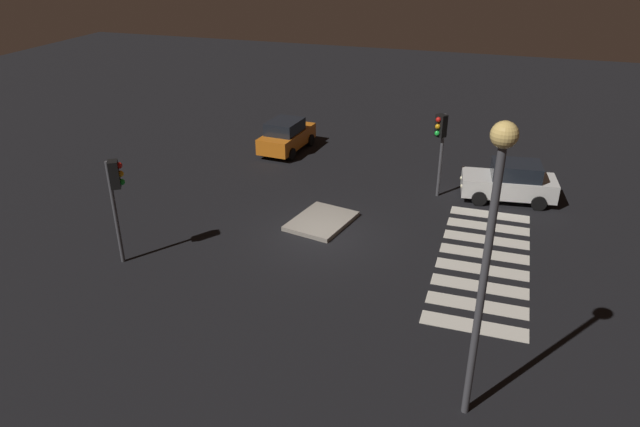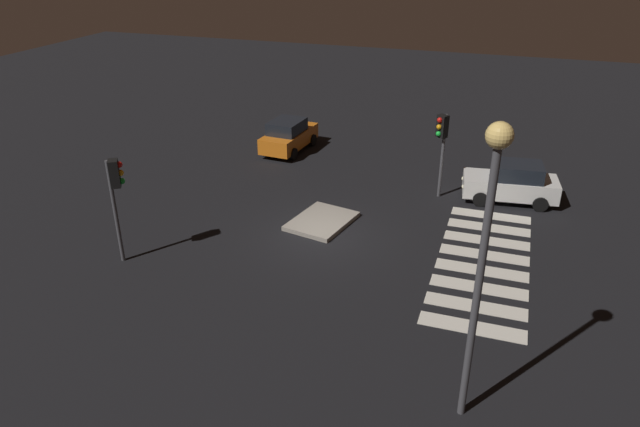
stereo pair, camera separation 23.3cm
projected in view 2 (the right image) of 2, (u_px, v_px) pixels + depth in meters
name	position (u px, v px, depth m)	size (l,w,h in m)	color
ground_plane	(320.00, 237.00, 22.81)	(80.00, 80.00, 0.00)	black
traffic_island	(322.00, 221.00, 23.81)	(3.15, 2.61, 0.18)	gray
car_white	(512.00, 183.00, 25.44)	(2.26, 4.18, 1.76)	silver
car_orange	(289.00, 136.00, 31.27)	(4.09, 2.14, 1.73)	orange
traffic_light_west	(116.00, 186.00, 19.93)	(0.54, 0.53, 3.85)	#47474C
traffic_light_east	(442.00, 136.00, 24.92)	(0.53, 0.54, 3.77)	#47474C
street_lamp	(486.00, 230.00, 12.28)	(0.56, 0.56, 7.47)	#47474C
crosswalk_near	(483.00, 262.00, 21.02)	(8.75, 3.20, 0.02)	silver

